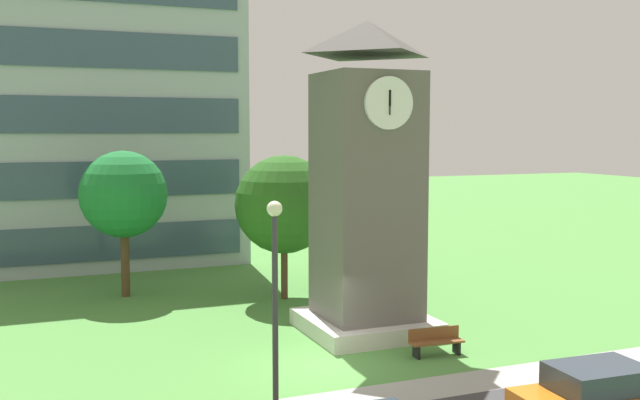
{
  "coord_description": "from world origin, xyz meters",
  "views": [
    {
      "loc": [
        -8.41,
        -20.24,
        7.23
      ],
      "look_at": [
        1.37,
        3.98,
        4.74
      ],
      "focal_mm": 41.0,
      "sensor_mm": 36.0,
      "label": 1
    }
  ],
  "objects_px": {
    "park_bench": "(436,341)",
    "street_lamp": "(275,293)",
    "tree_streetside": "(123,195)",
    "tree_by_building": "(284,204)",
    "tree_near_tower": "(347,212)",
    "parked_car_orange": "(603,399)",
    "clock_tower": "(367,195)"
  },
  "relations": [
    {
      "from": "park_bench",
      "to": "tree_streetside",
      "type": "height_order",
      "value": "tree_streetside"
    },
    {
      "from": "street_lamp",
      "to": "tree_streetside",
      "type": "bearing_deg",
      "value": 94.61
    },
    {
      "from": "tree_streetside",
      "to": "street_lamp",
      "type": "bearing_deg",
      "value": -85.39
    },
    {
      "from": "park_bench",
      "to": "tree_near_tower",
      "type": "relative_size",
      "value": 0.34
    },
    {
      "from": "parked_car_orange",
      "to": "park_bench",
      "type": "bearing_deg",
      "value": 94.38
    },
    {
      "from": "tree_streetside",
      "to": "tree_near_tower",
      "type": "relative_size",
      "value": 1.19
    },
    {
      "from": "park_bench",
      "to": "tree_by_building",
      "type": "xyz_separation_m",
      "value": [
        -1.91,
        9.35,
        3.63
      ]
    },
    {
      "from": "clock_tower",
      "to": "park_bench",
      "type": "xyz_separation_m",
      "value": [
        0.91,
        -3.3,
        -4.49
      ]
    },
    {
      "from": "tree_by_building",
      "to": "parked_car_orange",
      "type": "xyz_separation_m",
      "value": [
        2.43,
        -16.15,
        -3.23
      ]
    },
    {
      "from": "park_bench",
      "to": "tree_streetside",
      "type": "xyz_separation_m",
      "value": [
        -8.19,
        12.39,
        4.01
      ]
    },
    {
      "from": "tree_streetside",
      "to": "tree_by_building",
      "type": "relative_size",
      "value": 1.03
    },
    {
      "from": "clock_tower",
      "to": "parked_car_orange",
      "type": "height_order",
      "value": "clock_tower"
    },
    {
      "from": "clock_tower",
      "to": "parked_car_orange",
      "type": "xyz_separation_m",
      "value": [
        1.43,
        -10.1,
        -4.09
      ]
    },
    {
      "from": "park_bench",
      "to": "tree_by_building",
      "type": "distance_m",
      "value": 10.21
    },
    {
      "from": "clock_tower",
      "to": "tree_streetside",
      "type": "bearing_deg",
      "value": 128.71
    },
    {
      "from": "tree_streetside",
      "to": "park_bench",
      "type": "bearing_deg",
      "value": -56.51
    },
    {
      "from": "street_lamp",
      "to": "tree_streetside",
      "type": "relative_size",
      "value": 0.88
    },
    {
      "from": "street_lamp",
      "to": "tree_by_building",
      "type": "bearing_deg",
      "value": 70.0
    },
    {
      "from": "tree_near_tower",
      "to": "clock_tower",
      "type": "bearing_deg",
      "value": -109.6
    },
    {
      "from": "street_lamp",
      "to": "tree_by_building",
      "type": "distance_m",
      "value": 14.47
    },
    {
      "from": "street_lamp",
      "to": "clock_tower",
      "type": "bearing_deg",
      "value": 51.76
    },
    {
      "from": "parked_car_orange",
      "to": "tree_streetside",
      "type": "bearing_deg",
      "value": 114.43
    },
    {
      "from": "tree_by_building",
      "to": "tree_near_tower",
      "type": "distance_m",
      "value": 4.59
    },
    {
      "from": "tree_near_tower",
      "to": "parked_car_orange",
      "type": "bearing_deg",
      "value": -94.71
    },
    {
      "from": "clock_tower",
      "to": "park_bench",
      "type": "bearing_deg",
      "value": -74.53
    },
    {
      "from": "street_lamp",
      "to": "tree_streetside",
      "type": "distance_m",
      "value": 16.7
    },
    {
      "from": "street_lamp",
      "to": "tree_by_building",
      "type": "height_order",
      "value": "tree_by_building"
    },
    {
      "from": "street_lamp",
      "to": "parked_car_orange",
      "type": "xyz_separation_m",
      "value": [
        7.37,
        -2.57,
        -2.65
      ]
    },
    {
      "from": "clock_tower",
      "to": "parked_car_orange",
      "type": "relative_size",
      "value": 2.44
    },
    {
      "from": "tree_streetside",
      "to": "tree_by_building",
      "type": "height_order",
      "value": "tree_streetside"
    },
    {
      "from": "park_bench",
      "to": "street_lamp",
      "type": "height_order",
      "value": "street_lamp"
    },
    {
      "from": "street_lamp",
      "to": "park_bench",
      "type": "bearing_deg",
      "value": 31.7
    }
  ]
}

